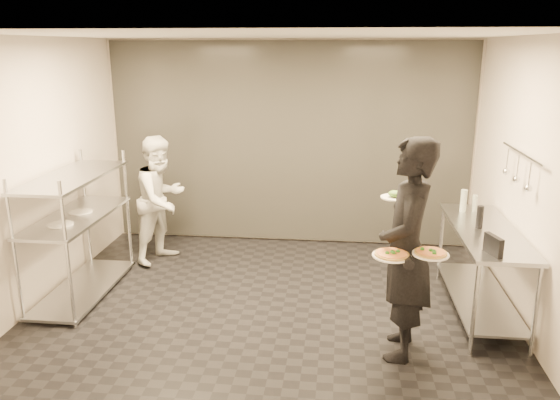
# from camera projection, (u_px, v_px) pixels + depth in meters

# --- Properties ---
(room_shell) EXTENTS (5.00, 4.00, 2.80)m
(room_shell) POSITION_uv_depth(u_px,v_px,m) (283.00, 155.00, 6.72)
(room_shell) COLOR black
(room_shell) RESTS_ON ground
(pass_rack) EXTENTS (0.60, 1.60, 1.50)m
(pass_rack) POSITION_uv_depth(u_px,v_px,m) (77.00, 228.00, 5.99)
(pass_rack) COLOR silver
(pass_rack) RESTS_ON ground
(prep_counter) EXTENTS (0.60, 1.80, 0.92)m
(prep_counter) POSITION_uv_depth(u_px,v_px,m) (483.00, 256.00, 5.58)
(prep_counter) COLOR silver
(prep_counter) RESTS_ON ground
(utensil_rail) EXTENTS (0.07, 1.20, 0.31)m
(utensil_rail) POSITION_uv_depth(u_px,v_px,m) (519.00, 169.00, 5.30)
(utensil_rail) COLOR silver
(utensil_rail) RESTS_ON room_shell
(waiter) EXTENTS (0.56, 0.78, 1.98)m
(waiter) POSITION_uv_depth(u_px,v_px,m) (406.00, 250.00, 4.73)
(waiter) COLOR black
(waiter) RESTS_ON ground
(chef) EXTENTS (0.89, 0.98, 1.63)m
(chef) POSITION_uv_depth(u_px,v_px,m) (161.00, 199.00, 6.94)
(chef) COLOR silver
(chef) RESTS_ON ground
(pizza_plate_near) EXTENTS (0.32, 0.32, 0.05)m
(pizza_plate_near) POSITION_uv_depth(u_px,v_px,m) (392.00, 255.00, 4.50)
(pizza_plate_near) COLOR silver
(pizza_plate_near) RESTS_ON waiter
(pizza_plate_far) EXTENTS (0.30, 0.30, 0.05)m
(pizza_plate_far) POSITION_uv_depth(u_px,v_px,m) (431.00, 253.00, 4.45)
(pizza_plate_far) COLOR silver
(pizza_plate_far) RESTS_ON waiter
(salad_plate) EXTENTS (0.25, 0.25, 0.07)m
(salad_plate) POSITION_uv_depth(u_px,v_px,m) (395.00, 195.00, 4.91)
(salad_plate) COLOR silver
(salad_plate) RESTS_ON waiter
(pos_monitor) EXTENTS (0.12, 0.25, 0.17)m
(pos_monitor) POSITION_uv_depth(u_px,v_px,m) (493.00, 245.00, 4.80)
(pos_monitor) COLOR black
(pos_monitor) RESTS_ON prep_counter
(bottle_green) EXTENTS (0.07, 0.07, 0.25)m
(bottle_green) POSITION_uv_depth(u_px,v_px,m) (464.00, 201.00, 6.04)
(bottle_green) COLOR #94A093
(bottle_green) RESTS_ON prep_counter
(bottle_clear) EXTENTS (0.06, 0.06, 0.18)m
(bottle_clear) POSITION_uv_depth(u_px,v_px,m) (475.00, 203.00, 6.06)
(bottle_clear) COLOR #94A093
(bottle_clear) RESTS_ON prep_counter
(bottle_dark) EXTENTS (0.07, 0.07, 0.23)m
(bottle_dark) POSITION_uv_depth(u_px,v_px,m) (480.00, 217.00, 5.49)
(bottle_dark) COLOR black
(bottle_dark) RESTS_ON prep_counter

